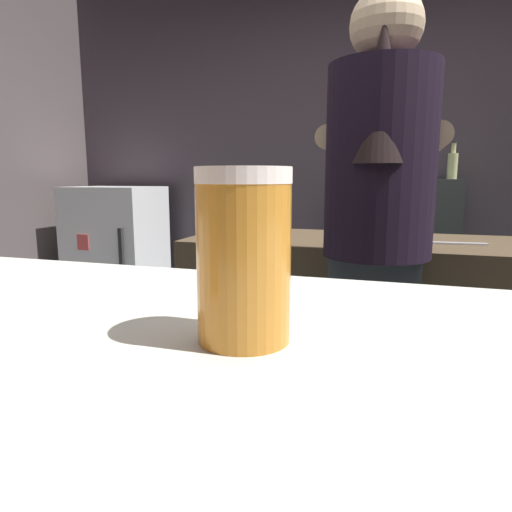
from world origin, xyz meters
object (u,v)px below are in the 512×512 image
at_px(pint_glass_far, 244,256).
at_px(bottle_soy, 425,168).
at_px(bartender, 377,230).
at_px(mixing_bowl, 358,234).
at_px(chefs_knife, 455,243).
at_px(bottle_hot_sauce, 404,167).
at_px(bottle_olive_oil, 453,165).
at_px(mini_fridge, 117,254).
at_px(bottle_vinegar, 356,169).

height_order(pint_glass_far, bottle_soy, bottle_soy).
bearing_deg(bartender, bottle_soy, -6.57).
bearing_deg(mixing_bowl, chefs_knife, 0.47).
bearing_deg(bottle_hot_sauce, bottle_olive_oil, 18.15).
height_order(mini_fridge, bartender, bartender).
bearing_deg(mini_fridge, mixing_bowl, -31.57).
bearing_deg(pint_glass_far, bottle_hot_sauce, 86.99).
height_order(mini_fridge, bottle_olive_oil, bottle_olive_oil).
distance_m(mixing_bowl, pint_glass_far, 1.55).
bearing_deg(pint_glass_far, bottle_soy, 84.37).
distance_m(bartender, pint_glass_far, 1.15).
relative_size(mini_fridge, mixing_bowl, 5.21).
relative_size(chefs_knife, pint_glass_far, 1.66).
bearing_deg(bartender, mini_fridge, 52.82).
bearing_deg(bottle_soy, bottle_hot_sauce, 155.55).
xyz_separation_m(bottle_soy, bottle_hot_sauce, (-0.13, 0.06, 0.00)).
bearing_deg(mixing_bowl, bottle_soy, 76.83).
bearing_deg(mixing_bowl, bottle_olive_oil, 71.60).
bearing_deg(bottle_soy, mini_fridge, -178.10).
distance_m(chefs_knife, bottle_olive_oil, 1.52).
bearing_deg(chefs_knife, pint_glass_far, -107.01).
relative_size(mixing_bowl, bottle_vinegar, 1.20).
relative_size(mini_fridge, bottle_hot_sauce, 5.36).
relative_size(bartender, mixing_bowl, 8.21).
bearing_deg(bottle_hot_sauce, bottle_vinegar, 173.54).
bearing_deg(pint_glass_far, bartender, 86.90).
xyz_separation_m(bottle_olive_oil, bottle_vinegar, (-0.63, -0.07, -0.03)).
distance_m(chefs_knife, pint_glass_far, 1.60).
bearing_deg(bottle_olive_oil, bottle_hot_sauce, -161.85).
xyz_separation_m(bartender, mixing_bowl, (-0.09, 0.40, -0.06)).
bearing_deg(mini_fridge, pint_glass_far, -53.66).
distance_m(bartender, bottle_vinegar, 1.85).
distance_m(mini_fridge, bottle_hot_sauce, 2.31).
height_order(pint_glass_far, bottle_olive_oil, bottle_olive_oil).
bearing_deg(bartender, bottle_vinegar, 7.90).
bearing_deg(bottle_olive_oil, mini_fridge, -174.59).
relative_size(pint_glass_far, bottle_olive_oil, 0.57).
height_order(bottle_vinegar, bottle_soy, bottle_soy).
xyz_separation_m(mixing_bowl, bottle_soy, (0.31, 1.32, 0.29)).
distance_m(pint_glass_far, bottle_olive_oil, 3.07).
height_order(mixing_bowl, bottle_hot_sauce, bottle_hot_sauce).
xyz_separation_m(chefs_knife, pint_glass_far, (-0.34, -1.55, 0.19)).
bearing_deg(bottle_hot_sauce, mixing_bowl, -97.46).
height_order(mini_fridge, bottle_soy, bottle_soy).
bearing_deg(chefs_knife, bottle_olive_oil, 80.63).
xyz_separation_m(mixing_bowl, bottle_olive_oil, (0.49, 1.48, 0.32)).
xyz_separation_m(bottle_vinegar, bottle_hot_sauce, (0.32, -0.04, 0.01)).
bearing_deg(chefs_knife, bartender, -129.26).
bearing_deg(mini_fridge, bottle_olive_oil, 5.41).
distance_m(bartender, bottle_olive_oil, 1.94).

